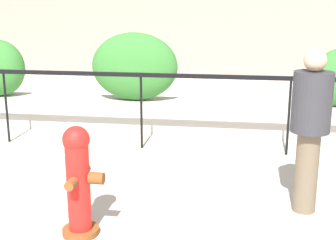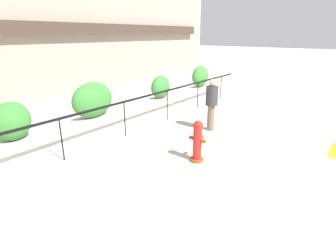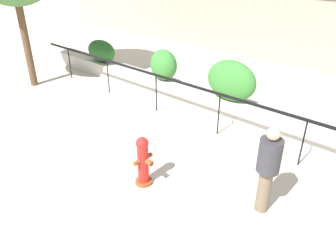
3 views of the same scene
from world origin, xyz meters
TOP-DOWN VIEW (x-y plane):
  - planter_wall_low at (0.00, 6.00)m, footprint 18.00×0.70m
  - fence_railing_segment at (-0.00, 4.90)m, footprint 15.00×0.05m
  - hedge_bush_0 at (-5.92, 6.00)m, footprint 1.32×0.70m
  - hedge_bush_1 at (-2.81, 6.00)m, footprint 0.96×0.70m
  - hedge_bush_2 at (-0.34, 6.00)m, footprint 1.48×0.70m
  - fire_hydrant at (-0.04, 2.19)m, footprint 0.43×0.47m
  - pedestrian at (2.15, 3.05)m, footprint 0.52×0.52m

SIDE VIEW (x-z plane):
  - planter_wall_low at x=0.00m, z-range 0.00..0.50m
  - fire_hydrant at x=-0.04m, z-range 0.01..1.09m
  - hedge_bush_0 at x=-5.92m, z-range 0.50..1.30m
  - pedestrian at x=2.15m, z-range 0.12..1.85m
  - hedge_bush_1 at x=-2.81m, z-range 0.50..1.51m
  - fence_railing_segment at x=0.00m, z-range 0.44..1.59m
  - hedge_bush_2 at x=-0.34m, z-range 0.50..1.65m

